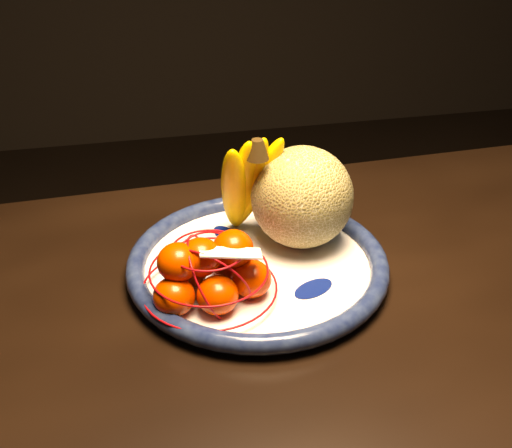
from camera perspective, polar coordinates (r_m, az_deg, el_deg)
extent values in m
cube|color=black|center=(0.78, 10.04, -10.42)|extent=(1.46, 0.91, 0.04)
cylinder|color=white|center=(0.85, 0.14, -4.00)|extent=(0.31, 0.31, 0.01)
torus|color=#091037|center=(0.84, 0.14, -3.41)|extent=(0.34, 0.34, 0.02)
cylinder|color=white|center=(0.85, 0.14, -4.24)|extent=(0.15, 0.15, 0.00)
ellipsoid|color=navy|center=(0.80, 5.12, -5.74)|extent=(0.13, 0.10, 0.00)
ellipsoid|color=navy|center=(0.91, -2.68, -0.94)|extent=(0.09, 0.12, 0.00)
ellipsoid|color=navy|center=(0.83, -6.60, -4.37)|extent=(0.10, 0.05, 0.00)
sphere|color=olive|center=(0.86, 4.11, 2.40)|extent=(0.14, 0.14, 0.14)
ellipsoid|color=#FABC00|center=(0.86, -1.94, 3.43)|extent=(0.06, 0.11, 0.17)
ellipsoid|color=#FABC00|center=(0.86, -1.25, 3.72)|extent=(0.05, 0.10, 0.17)
ellipsoid|color=#FABC00|center=(0.86, -0.65, 3.88)|extent=(0.07, 0.10, 0.17)
ellipsoid|color=#FABC00|center=(0.87, 0.08, 3.96)|extent=(0.10, 0.09, 0.17)
cone|color=black|center=(0.83, -0.98, 8.36)|extent=(0.03, 0.03, 0.03)
ellipsoid|color=#EE3700|center=(0.76, -7.29, -6.40)|extent=(0.05, 0.05, 0.05)
ellipsoid|color=#EE3700|center=(0.76, -3.43, -6.33)|extent=(0.05, 0.05, 0.05)
ellipsoid|color=#EE3700|center=(0.78, -0.43, -4.89)|extent=(0.05, 0.05, 0.05)
ellipsoid|color=#EE3700|center=(0.80, -6.10, -4.06)|extent=(0.05, 0.05, 0.05)
ellipsoid|color=#EE3700|center=(0.81, -2.32, -3.40)|extent=(0.05, 0.05, 0.05)
ellipsoid|color=#EE3700|center=(0.76, -4.95, -2.94)|extent=(0.05, 0.05, 0.05)
ellipsoid|color=#EE3700|center=(0.77, -2.06, -2.20)|extent=(0.05, 0.05, 0.05)
ellipsoid|color=#EE3700|center=(0.75, -6.94, -3.39)|extent=(0.05, 0.05, 0.05)
torus|color=#A2080C|center=(0.79, -4.14, -5.63)|extent=(0.17, 0.17, 0.00)
torus|color=#A2080C|center=(0.77, -4.21, -4.09)|extent=(0.15, 0.15, 0.00)
torus|color=#A2080C|center=(0.76, -4.30, -2.30)|extent=(0.09, 0.09, 0.00)
torus|color=#A2080C|center=(0.78, -4.19, -4.72)|extent=(0.12, 0.09, 0.10)
torus|color=#A2080C|center=(0.78, -4.19, -4.72)|extent=(0.07, 0.12, 0.10)
torus|color=#A2080C|center=(0.78, -4.19, -4.72)|extent=(0.12, 0.11, 0.10)
cube|color=white|center=(0.74, -2.27, -2.56)|extent=(0.07, 0.04, 0.01)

